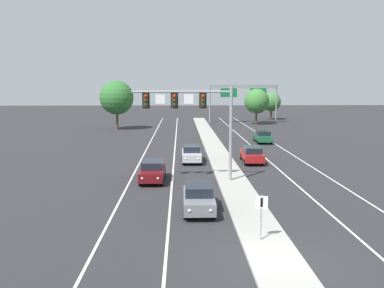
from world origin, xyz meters
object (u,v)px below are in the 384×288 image
Objects in this scene: tree_far_left_b at (117,98)px; median_sign_post at (261,211)px; car_oncoming_grey at (199,197)px; highway_sign_gantry at (243,91)px; tree_far_right_c at (271,102)px; car_receding_green at (263,136)px; car_oncoming_silver at (191,153)px; overhead_signal_mast at (196,111)px; tree_far_right_b at (257,101)px; car_oncoming_darkred at (153,171)px; car_receding_red at (252,154)px.

median_sign_post is at bearing -73.77° from tree_far_left_b.
car_oncoming_grey is 0.34× the size of highway_sign_gantry.
highway_sign_gantry is at bearing -134.53° from tree_far_right_c.
median_sign_post is 69.34m from tree_far_right_c.
tree_far_left_b is at bearing -154.60° from highway_sign_gantry.
car_oncoming_grey is at bearing -108.76° from car_receding_green.
car_oncoming_grey is at bearing -101.45° from highway_sign_gantry.
car_oncoming_grey is at bearing -89.98° from car_oncoming_silver.
overhead_signal_mast is 46.93m from tree_far_right_b.
overhead_signal_mast is at bearing -114.19° from car_receding_green.
car_oncoming_silver is at bearing 67.31° from car_oncoming_darkred.
tree_far_right_c is at bearing 68.47° from car_oncoming_darkred.
highway_sign_gantry is at bearing 77.02° from overhead_signal_mast.
car_receding_red is at bearing -105.71° from car_receding_green.
car_oncoming_grey is at bearing -111.42° from car_receding_red.
highway_sign_gantry is at bearing 73.11° from car_oncoming_darkred.
tree_far_left_b is (-30.01, -18.15, 1.55)m from tree_far_right_c.
tree_far_right_b is (13.24, 36.72, 3.56)m from car_oncoming_silver.
tree_far_right_b is (7.40, 37.29, 3.56)m from car_receding_red.
car_oncoming_darkred is at bearing -141.58° from car_receding_red.
car_oncoming_grey is 0.78× the size of tree_far_right_c.
median_sign_post is 20.66m from car_oncoming_silver.
overhead_signal_mast is 1.70× the size of car_oncoming_silver.
median_sign_post is at bearing -98.83° from car_receding_red.
car_receding_green is at bearing 78.36° from median_sign_post.
highway_sign_gantry reaches higher than median_sign_post.
car_oncoming_silver is at bearing -126.84° from car_receding_green.
overhead_signal_mast is at bearing 102.28° from median_sign_post.
tree_far_right_c is (15.64, 67.52, 2.18)m from median_sign_post.
median_sign_post is 33.98m from car_receding_green.
median_sign_post is 0.38× the size of tree_far_right_c.
tree_far_left_b reaches higher than car_receding_green.
overhead_signal_mast is 1.13× the size of tree_far_right_b.
tree_far_right_b is 0.82× the size of tree_far_left_b.
tree_far_right_b is (-5.14, -10.33, 0.62)m from tree_far_right_c.
car_oncoming_darkred is (-3.26, 7.66, 0.00)m from car_oncoming_grey.
tree_far_right_c is at bearing 45.47° from highway_sign_gantry.
car_receding_green is at bearing 58.03° from car_oncoming_darkred.
car_receding_red is 0.78× the size of tree_far_right_c.
tree_far_right_c is (18.28, 55.37, -1.74)m from overhead_signal_mast.
median_sign_post is 60.95m from highway_sign_gantry.
highway_sign_gantry is 25.26m from tree_far_left_b.
car_oncoming_grey is 29.83m from car_receding_green.
car_receding_green is (9.59, 28.24, 0.00)m from car_oncoming_grey.
tree_far_right_b is at bearing 79.60° from median_sign_post.
median_sign_post is 51.55m from tree_far_left_b.
overhead_signal_mast is 0.94× the size of tree_far_left_b.
overhead_signal_mast is 23.64m from car_receding_green.
median_sign_post is at bearing -77.72° from overhead_signal_mast.
car_oncoming_darkred is (-6.00, 12.69, -0.77)m from median_sign_post.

